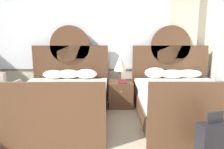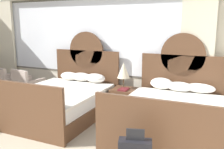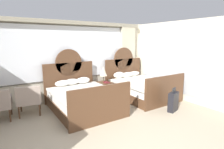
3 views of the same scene
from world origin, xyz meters
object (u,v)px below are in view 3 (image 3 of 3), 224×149
at_px(bed_near_window, 82,98).
at_px(table_lamp_on_nightstand, 103,71).
at_px(suitcase_on_floor, 173,102).
at_px(bed_near_mirror, 140,87).
at_px(book_on_nightstand, 106,82).
at_px(armchair_by_window_left, 29,98).
at_px(nightstand_between_beds, 104,90).

relative_size(bed_near_window, table_lamp_on_nightstand, 3.92).
bearing_deg(bed_near_window, suitcase_on_floor, -35.92).
relative_size(bed_near_window, suitcase_on_floor, 3.17).
xyz_separation_m(bed_near_window, bed_near_mirror, (2.28, 0.00, -0.00)).
xyz_separation_m(book_on_nightstand, armchair_by_window_left, (-2.56, -0.13, -0.10)).
bearing_deg(armchair_by_window_left, book_on_nightstand, 2.83).
xyz_separation_m(bed_near_mirror, nightstand_between_beds, (-1.14, 0.66, -0.08)).
distance_m(nightstand_between_beds, book_on_nightstand, 0.31).
height_order(armchair_by_window_left, suitcase_on_floor, armchair_by_window_left).
bearing_deg(book_on_nightstand, bed_near_mirror, -26.57).
relative_size(table_lamp_on_nightstand, suitcase_on_floor, 0.81).
distance_m(bed_near_window, suitcase_on_floor, 2.67).
bearing_deg(bed_near_mirror, armchair_by_window_left, 173.30).
bearing_deg(bed_near_mirror, bed_near_window, -179.97).
height_order(bed_near_mirror, nightstand_between_beds, bed_near_mirror).
bearing_deg(bed_near_mirror, table_lamp_on_nightstand, 150.20).
distance_m(bed_near_window, book_on_nightstand, 1.31).
xyz_separation_m(nightstand_between_beds, table_lamp_on_nightstand, (-0.02, 0.00, 0.68)).
bearing_deg(armchair_by_window_left, bed_near_window, -17.30).
bearing_deg(bed_near_window, table_lamp_on_nightstand, 30.67).
height_order(bed_near_window, bed_near_mirror, same).
distance_m(nightstand_between_beds, suitcase_on_floor, 2.45).
relative_size(bed_near_mirror, armchair_by_window_left, 2.66).
xyz_separation_m(bed_near_window, table_lamp_on_nightstand, (1.12, 0.67, 0.60)).
distance_m(armchair_by_window_left, suitcase_on_floor, 4.08).
bearing_deg(bed_near_window, armchair_by_window_left, 162.70).
bearing_deg(nightstand_between_beds, bed_near_mirror, -30.02).
height_order(table_lamp_on_nightstand, book_on_nightstand, table_lamp_on_nightstand).
xyz_separation_m(bed_near_window, book_on_nightstand, (1.17, 0.56, 0.22)).
height_order(book_on_nightstand, suitcase_on_floor, suitcase_on_floor).
bearing_deg(suitcase_on_floor, nightstand_between_beds, 114.63).
bearing_deg(book_on_nightstand, armchair_by_window_left, -177.17).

